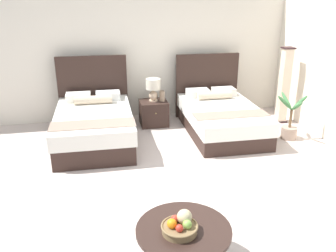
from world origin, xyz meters
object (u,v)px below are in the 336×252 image
at_px(bed_near_window, 94,124).
at_px(floor_lamp_corner, 284,86).
at_px(potted_palm, 290,125).
at_px(bed_near_corner, 220,116).
at_px(nightstand, 154,113).
at_px(coffee_table, 184,237).
at_px(fruit_bowl, 180,225).
at_px(table_lamp, 153,87).
at_px(vase, 162,96).

relative_size(bed_near_window, floor_lamp_corner, 1.41).
bearing_deg(potted_palm, bed_near_corner, 150.92).
xyz_separation_m(bed_near_window, nightstand, (1.13, 0.59, -0.08)).
xyz_separation_m(coffee_table, fruit_bowl, (-0.04, -0.04, 0.17)).
bearing_deg(floor_lamp_corner, coffee_table, -129.45).
xyz_separation_m(bed_near_corner, fruit_bowl, (-1.56, -3.29, 0.21)).
distance_m(table_lamp, floor_lamp_corner, 2.51).
bearing_deg(floor_lamp_corner, potted_palm, -109.00).
relative_size(bed_near_window, bed_near_corner, 1.00).
height_order(nightstand, potted_palm, potted_palm).
distance_m(bed_near_window, floor_lamp_corner, 3.64).
relative_size(fruit_bowl, potted_palm, 0.41).
height_order(fruit_bowl, potted_palm, potted_palm).
bearing_deg(table_lamp, bed_near_corner, -27.96).
relative_size(bed_near_window, table_lamp, 4.81).
xyz_separation_m(table_lamp, vase, (0.16, -0.06, -0.17)).
bearing_deg(fruit_bowl, coffee_table, 43.09).
relative_size(vase, floor_lamp_corner, 0.14).
xyz_separation_m(bed_near_corner, floor_lamp_corner, (1.35, 0.23, 0.43)).
xyz_separation_m(bed_near_window, fruit_bowl, (0.70, -3.29, 0.18)).
relative_size(bed_near_window, vase, 10.09).
bearing_deg(bed_near_corner, nightstand, 152.83).
height_order(nightstand, table_lamp, table_lamp).
bearing_deg(fruit_bowl, potted_palm, 45.79).
relative_size(bed_near_window, coffee_table, 2.35).
bearing_deg(nightstand, fruit_bowl, -96.30).
relative_size(bed_near_window, potted_palm, 2.55).
bearing_deg(bed_near_window, bed_near_corner, 0.17).
height_order(fruit_bowl, floor_lamp_corner, floor_lamp_corner).
xyz_separation_m(bed_near_corner, table_lamp, (-1.13, 0.60, 0.45)).
bearing_deg(table_lamp, fruit_bowl, -96.27).
distance_m(bed_near_window, coffee_table, 3.33).
height_order(vase, coffee_table, vase).
distance_m(coffee_table, fruit_bowl, 0.18).
relative_size(bed_near_corner, fruit_bowl, 6.16).
distance_m(bed_near_corner, fruit_bowl, 3.65).
height_order(nightstand, coffee_table, nightstand).
xyz_separation_m(nightstand, vase, (0.16, -0.04, 0.34)).
relative_size(nightstand, table_lamp, 1.21).
xyz_separation_m(table_lamp, potted_palm, (2.20, -1.19, -0.50)).
bearing_deg(floor_lamp_corner, nightstand, 171.99).
bearing_deg(coffee_table, table_lamp, 84.29).
distance_m(table_lamp, fruit_bowl, 3.92).
bearing_deg(bed_near_window, vase, 23.05).
bearing_deg(potted_palm, nightstand, 151.90).
height_order(bed_near_corner, potted_palm, bed_near_corner).
relative_size(table_lamp, vase, 2.10).
height_order(bed_near_window, fruit_bowl, bed_near_window).
relative_size(bed_near_corner, nightstand, 3.97).
distance_m(table_lamp, potted_palm, 2.55).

